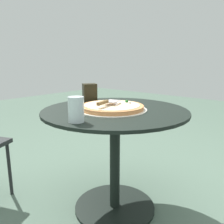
# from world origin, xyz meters

# --- Properties ---
(ground_plane) EXTENTS (10.00, 10.00, 0.00)m
(ground_plane) POSITION_xyz_m (0.00, 0.00, 0.00)
(ground_plane) COLOR #556C5C
(patio_table) EXTENTS (0.91, 0.91, 0.69)m
(patio_table) POSITION_xyz_m (0.00, 0.00, 0.49)
(patio_table) COLOR black
(patio_table) RESTS_ON ground
(pizza_on_tray) EXTENTS (0.44, 0.44, 0.05)m
(pizza_on_tray) POSITION_xyz_m (-0.01, -0.02, 0.71)
(pizza_on_tray) COLOR beige
(pizza_on_tray) RESTS_ON patio_table
(pizza_server) EXTENTS (0.10, 0.22, 0.02)m
(pizza_server) POSITION_xyz_m (-0.01, -0.06, 0.75)
(pizza_server) COLOR silver
(pizza_server) RESTS_ON pizza_on_tray
(drinking_cup) EXTENTS (0.08, 0.08, 0.13)m
(drinking_cup) POSITION_xyz_m (0.05, -0.36, 0.76)
(drinking_cup) COLOR silver
(drinking_cup) RESTS_ON patio_table
(napkin_dispenser) EXTENTS (0.12, 0.12, 0.13)m
(napkin_dispenser) POSITION_xyz_m (-0.31, 0.08, 0.76)
(napkin_dispenser) COLOR black
(napkin_dispenser) RESTS_ON patio_table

